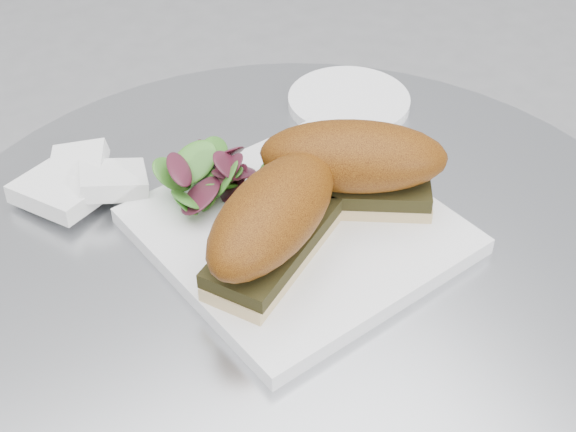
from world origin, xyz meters
The scene contains 7 objects.
table centered at (0.00, 0.00, 0.49)m, with size 0.70×0.70×0.73m.
plate centered at (0.02, 0.03, 0.74)m, with size 0.24×0.24×0.02m, color white.
sandwich_left centered at (-0.02, 0.01, 0.79)m, with size 0.18×0.15×0.08m.
sandwich_right centered at (0.08, 0.04, 0.79)m, with size 0.18×0.16×0.08m.
salad centered at (-0.01, 0.11, 0.77)m, with size 0.10×0.10×0.05m, color #48832B, non-canonical shape.
napkin centered at (-0.12, 0.19, 0.74)m, with size 0.11×0.11×0.02m, color white, non-canonical shape.
saucer centered at (0.18, 0.19, 0.74)m, with size 0.13×0.13×0.01m, color white.
Camera 1 is at (-0.27, -0.42, 1.22)m, focal length 50.00 mm.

